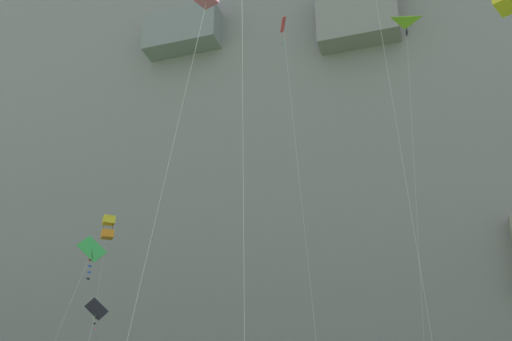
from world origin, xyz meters
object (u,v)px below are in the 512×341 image
kite_diamond_upper_right (285,40)px  kite_diamond_low_right (89,256)px  kite_diamond_near_cliff (95,314)px  kite_box_high_center (108,228)px  kite_delta_far_left (406,42)px

kite_diamond_upper_right → kite_diamond_low_right: bearing=-157.5°
kite_diamond_near_cliff → kite_diamond_upper_right: size_ratio=0.35×
kite_diamond_upper_right → kite_box_high_center: kite_diamond_upper_right is taller
kite_box_high_center → kite_diamond_low_right: (9.82, -17.14, -8.14)m
kite_diamond_near_cliff → kite_diamond_low_right: bearing=-62.7°
kite_diamond_near_cliff → kite_diamond_low_right: size_ratio=0.84×
kite_diamond_upper_right → kite_diamond_low_right: kite_diamond_upper_right is taller
kite_delta_far_left → kite_box_high_center: 30.62m
kite_box_high_center → kite_diamond_low_right: 21.37m
kite_diamond_near_cliff → kite_box_high_center: (-6.48, 10.66, 10.07)m
kite_diamond_upper_right → kite_diamond_low_right: 19.27m
kite_diamond_upper_right → kite_box_high_center: bearing=148.0°
kite_diamond_near_cliff → kite_diamond_upper_right: bearing=-8.6°
kite_delta_far_left → kite_diamond_low_right: bearing=-150.3°
kite_box_high_center → kite_diamond_low_right: bearing=-60.2°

